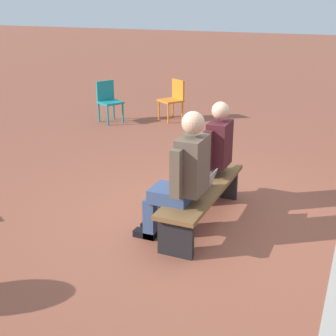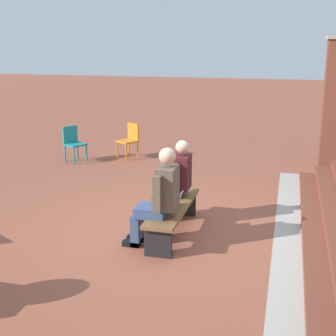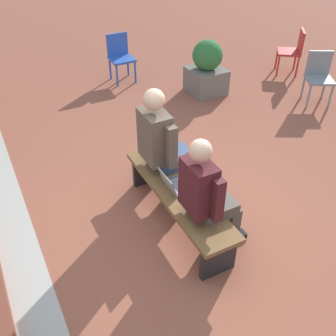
{
  "view_description": "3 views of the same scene",
  "coord_description": "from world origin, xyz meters",
  "views": [
    {
      "loc": [
        4.71,
        1.61,
        2.47
      ],
      "look_at": [
        0.38,
        -0.26,
        0.74
      ],
      "focal_mm": 50.0,
      "sensor_mm": 36.0,
      "label": 1
    },
    {
      "loc": [
        6.39,
        1.61,
        2.8
      ],
      "look_at": [
        -0.16,
        -0.09,
        0.95
      ],
      "focal_mm": 50.0,
      "sensor_mm": 36.0,
      "label": 2
    },
    {
      "loc": [
        -2.71,
        1.61,
        3.14
      ],
      "look_at": [
        0.04,
        0.18,
        0.82
      ],
      "focal_mm": 42.0,
      "sensor_mm": 36.0,
      "label": 3
    }
  ],
  "objects": [
    {
      "name": "bench",
      "position": [
        0.07,
        0.04,
        0.35
      ],
      "size": [
        1.8,
        0.44,
        0.45
      ],
      "color": "brown",
      "rests_on": "ground"
    },
    {
      "name": "plastic_chair_far_left",
      "position": [
        -3.57,
        -3.31,
        0.48
      ],
      "size": [
        0.57,
        0.57,
        0.84
      ],
      "color": "teal",
      "rests_on": "ground"
    },
    {
      "name": "person_adult",
      "position": [
        0.55,
        -0.03,
        0.75
      ],
      "size": [
        0.59,
        0.75,
        1.43
      ],
      "color": "#384C75",
      "rests_on": "ground"
    },
    {
      "name": "laptop",
      "position": [
        0.14,
        0.05,
        0.5
      ],
      "size": [
        0.32,
        0.29,
        0.21
      ],
      "color": "#9EA0A5",
      "rests_on": "bench"
    },
    {
      "name": "plastic_chair_foreground",
      "position": [
        -4.26,
        -2.13,
        0.48
      ],
      "size": [
        0.58,
        0.58,
        0.84
      ],
      "color": "orange",
      "rests_on": "ground"
    },
    {
      "name": "ground_plane",
      "position": [
        0.0,
        0.0,
        0.0
      ],
      "size": [
        60.0,
        60.0,
        0.0
      ],
      "primitive_type": "plane",
      "color": "brown"
    },
    {
      "name": "person_student",
      "position": [
        -0.37,
        -0.03,
        0.72
      ],
      "size": [
        0.54,
        0.68,
        1.34
      ],
      "color": "#4C473D",
      "rests_on": "ground"
    }
  ]
}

